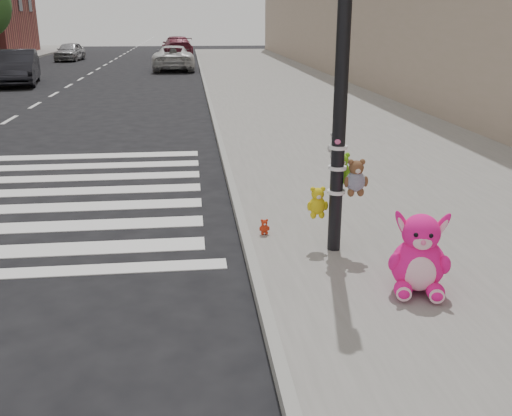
{
  "coord_description": "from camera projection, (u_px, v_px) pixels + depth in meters",
  "views": [
    {
      "loc": [
        0.88,
        -4.67,
        2.89
      ],
      "look_at": [
        1.61,
        1.7,
        0.75
      ],
      "focal_mm": 40.0,
      "sensor_mm": 36.0,
      "label": 1
    }
  ],
  "objects": [
    {
      "name": "ground",
      "position": [
        103.0,
        350.0,
        5.22
      ],
      "size": [
        120.0,
        120.0,
        0.0
      ],
      "primitive_type": "plane",
      "color": "black",
      "rests_on": "ground"
    },
    {
      "name": "sidewalk_near",
      "position": [
        347.0,
        130.0,
        15.16
      ],
      "size": [
        7.0,
        80.0,
        0.14
      ],
      "primitive_type": "cube",
      "color": "slate",
      "rests_on": "ground"
    },
    {
      "name": "curb_edge",
      "position": [
        217.0,
        132.0,
        14.79
      ],
      "size": [
        0.12,
        80.0,
        0.15
      ],
      "primitive_type": "cube",
      "color": "gray",
      "rests_on": "ground"
    },
    {
      "name": "signal_pole",
      "position": [
        341.0,
        122.0,
        6.67
      ],
      "size": [
        0.71,
        0.49,
        4.0
      ],
      "color": "black",
      "rests_on": "sidewalk_near"
    },
    {
      "name": "pink_bunny",
      "position": [
        419.0,
        259.0,
        5.95
      ],
      "size": [
        0.69,
        0.77,
        0.9
      ],
      "rotation": [
        0.0,
        0.0,
        -0.27
      ],
      "color": "#FF1588",
      "rests_on": "sidewalk_near"
    },
    {
      "name": "red_teddy",
      "position": [
        264.0,
        227.0,
        7.6
      ],
      "size": [
        0.15,
        0.11,
        0.21
      ],
      "primitive_type": null,
      "rotation": [
        0.0,
        0.0,
        0.04
      ],
      "color": "red",
      "rests_on": "sidewalk_near"
    },
    {
      "name": "car_dark_far",
      "position": [
        17.0,
        67.0,
        25.67
      ],
      "size": [
        2.39,
        4.88,
        1.54
      ],
      "primitive_type": "imported",
      "rotation": [
        0.0,
        0.0,
        0.17
      ],
      "color": "black",
      "rests_on": "ground"
    },
    {
      "name": "car_white_near",
      "position": [
        173.0,
        58.0,
        32.93
      ],
      "size": [
        2.41,
        5.05,
        1.39
      ],
      "primitive_type": "imported",
      "rotation": [
        0.0,
        0.0,
        3.16
      ],
      "color": "silver",
      "rests_on": "ground"
    },
    {
      "name": "car_maroon_near",
      "position": [
        177.0,
        46.0,
        44.97
      ],
      "size": [
        2.68,
        5.45,
        1.53
      ],
      "primitive_type": "imported",
      "rotation": [
        0.0,
        0.0,
        3.25
      ],
      "color": "maroon",
      "rests_on": "ground"
    },
    {
      "name": "car_silver_deep",
      "position": [
        70.0,
        51.0,
        40.16
      ],
      "size": [
        1.8,
        3.87,
        1.28
      ],
      "primitive_type": "imported",
      "rotation": [
        0.0,
        0.0,
        -0.08
      ],
      "color": "#9F9FA4",
      "rests_on": "ground"
    }
  ]
}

